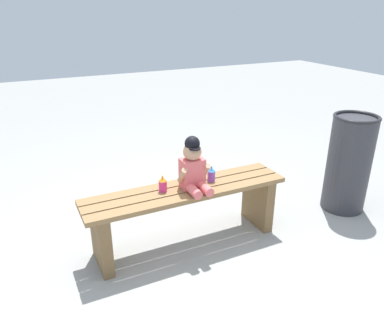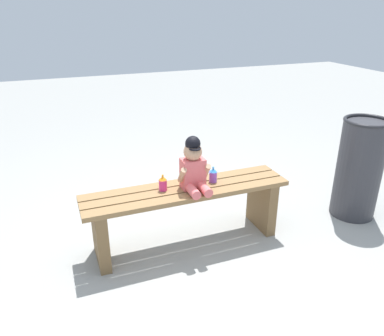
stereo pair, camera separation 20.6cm
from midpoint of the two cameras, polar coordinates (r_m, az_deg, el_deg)
name	(u,v)px [view 2 (the right image)]	position (r m, az deg, el deg)	size (l,w,h in m)	color
ground_plane	(187,242)	(3.08, 1.20, -11.07)	(16.00, 16.00, 0.00)	#999993
park_bench	(187,206)	(2.91, 1.25, -5.83)	(1.57, 0.35, 0.48)	olive
child_figure	(194,167)	(2.76, 2.40, 0.18)	(0.23, 0.27, 0.40)	#E56666
sippy_cup_left	(163,183)	(2.78, -2.30, -2.31)	(0.06, 0.06, 0.12)	#E5337F
sippy_cup_right	(213,175)	(2.92, 5.21, -1.06)	(0.06, 0.06, 0.12)	#8C4CCC
trash_bin	(359,168)	(3.60, 25.39, -0.07)	(0.39, 0.39, 0.88)	#333338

